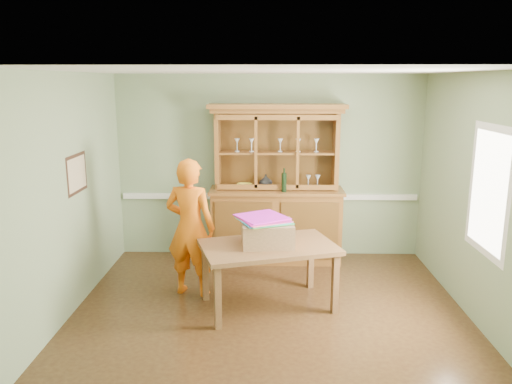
{
  "coord_description": "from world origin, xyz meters",
  "views": [
    {
      "loc": [
        -0.03,
        -5.32,
        2.6
      ],
      "look_at": [
        -0.16,
        0.4,
        1.32
      ],
      "focal_mm": 35.0,
      "sensor_mm": 36.0,
      "label": 1
    }
  ],
  "objects_px": {
    "china_hutch": "(276,207)",
    "person": "(190,228)",
    "cardboard_box": "(267,234)",
    "dining_table": "(268,252)"
  },
  "relations": [
    {
      "from": "person",
      "to": "cardboard_box",
      "type": "bearing_deg",
      "value": 172.89
    },
    {
      "from": "dining_table",
      "to": "person",
      "type": "height_order",
      "value": "person"
    },
    {
      "from": "china_hutch",
      "to": "person",
      "type": "bearing_deg",
      "value": -130.29
    },
    {
      "from": "china_hutch",
      "to": "dining_table",
      "type": "relative_size",
      "value": 1.33
    },
    {
      "from": "dining_table",
      "to": "person",
      "type": "relative_size",
      "value": 1.0
    },
    {
      "from": "cardboard_box",
      "to": "person",
      "type": "distance_m",
      "value": 1.0
    },
    {
      "from": "dining_table",
      "to": "cardboard_box",
      "type": "distance_m",
      "value": 0.22
    },
    {
      "from": "china_hutch",
      "to": "cardboard_box",
      "type": "bearing_deg",
      "value": -94.49
    },
    {
      "from": "dining_table",
      "to": "china_hutch",
      "type": "bearing_deg",
      "value": 68.94
    },
    {
      "from": "china_hutch",
      "to": "person",
      "type": "xyz_separation_m",
      "value": [
        -1.07,
        -1.26,
        0.05
      ]
    }
  ]
}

